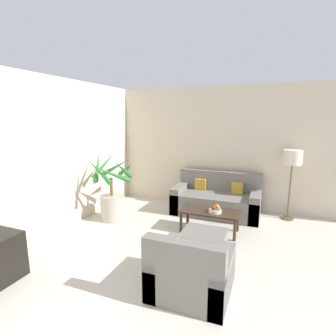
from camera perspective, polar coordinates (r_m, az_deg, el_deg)
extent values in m
cube|color=beige|center=(5.90, 20.18, 3.77)|extent=(8.21, 0.06, 2.70)
cube|color=beige|center=(4.37, -31.25, 0.55)|extent=(0.06, 8.09, 2.70)
cylinder|color=#ADA393|center=(5.40, -12.04, -8.39)|extent=(0.46, 0.46, 0.51)
cylinder|color=brown|center=(5.28, -12.23, -4.01)|extent=(0.06, 0.06, 0.35)
cone|color=#2D7533|center=(5.05, -9.76, -0.29)|extent=(0.10, 0.61, 0.47)
cone|color=#2D7533|center=(5.30, -9.21, -0.28)|extent=(0.58, 0.49, 0.38)
cone|color=#2D7533|center=(5.47, -11.29, 0.25)|extent=(0.65, 0.24, 0.43)
cone|color=#2D7533|center=(5.41, -13.77, 0.64)|extent=(0.34, 0.56, 0.53)
cone|color=#2D7533|center=(5.23, -15.07, 0.33)|extent=(0.33, 0.55, 0.54)
cone|color=#2D7533|center=(5.01, -14.76, -0.70)|extent=(0.63, 0.24, 0.45)
cone|color=#2D7533|center=(4.91, -12.06, -1.31)|extent=(0.58, 0.49, 0.38)
cube|color=slate|center=(5.69, 10.37, -7.70)|extent=(1.79, 0.87, 0.44)
cube|color=slate|center=(5.91, 11.18, -2.70)|extent=(1.79, 0.16, 0.42)
cube|color=slate|center=(5.86, 2.72, -6.35)|extent=(0.20, 0.87, 0.56)
cube|color=slate|center=(5.58, 18.46, -7.81)|extent=(0.20, 0.87, 0.56)
cube|color=gold|center=(5.90, 7.09, -3.52)|extent=(0.24, 0.12, 0.24)
cube|color=gold|center=(5.76, 14.87, -4.16)|extent=(0.24, 0.12, 0.24)
cylinder|color=brown|center=(5.92, 24.51, -9.91)|extent=(0.24, 0.24, 0.03)
cylinder|color=brown|center=(5.75, 24.95, -4.68)|extent=(0.03, 0.03, 1.09)
cylinder|color=beige|center=(5.62, 25.51, 2.12)|extent=(0.35, 0.35, 0.28)
cylinder|color=#38281E|center=(4.76, 2.83, -11.74)|extent=(0.05, 0.05, 0.36)
cylinder|color=#38281E|center=(4.58, 14.32, -13.06)|extent=(0.05, 0.05, 0.36)
cylinder|color=#38281E|center=(5.12, 4.30, -10.10)|extent=(0.05, 0.05, 0.36)
cylinder|color=#38281E|center=(4.95, 14.93, -11.22)|extent=(0.05, 0.05, 0.36)
cube|color=#38281E|center=(4.76, 9.07, -9.34)|extent=(1.03, 0.49, 0.03)
cylinder|color=beige|center=(4.67, 10.21, -9.19)|extent=(0.22, 0.22, 0.06)
sphere|color=red|center=(4.62, 9.85, -8.54)|extent=(0.07, 0.07, 0.07)
sphere|color=olive|center=(4.62, 10.94, -8.62)|extent=(0.07, 0.07, 0.07)
sphere|color=orange|center=(4.70, 10.63, -8.21)|extent=(0.08, 0.08, 0.08)
cube|color=slate|center=(3.35, 5.25, -22.20)|extent=(0.89, 0.85, 0.38)
cube|color=slate|center=(2.86, 3.33, -19.24)|extent=(0.89, 0.16, 0.40)
cube|color=slate|center=(3.42, -0.97, -20.36)|extent=(0.16, 0.85, 0.48)
cube|color=slate|center=(3.26, 11.90, -22.39)|extent=(0.16, 0.85, 0.48)
cube|color=slate|center=(3.99, 7.71, -16.26)|extent=(0.62, 0.56, 0.40)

